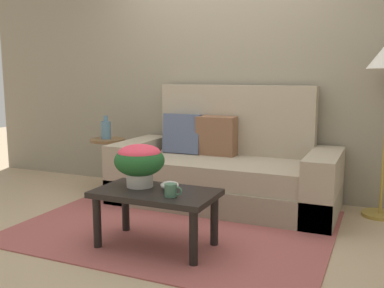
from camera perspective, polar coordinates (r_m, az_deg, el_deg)
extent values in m
plane|color=tan|center=(3.82, -1.90, -10.60)|extent=(14.00, 14.00, 0.00)
cube|color=gray|center=(4.79, 4.81, 11.24)|extent=(6.40, 0.12, 2.94)
cube|color=#994C47|center=(3.81, -1.95, -10.57)|extent=(2.54, 1.95, 0.01)
cube|color=gray|center=(4.37, 4.00, -6.35)|extent=(2.18, 0.93, 0.25)
cube|color=gray|center=(4.29, 3.92, -3.46)|extent=(1.63, 0.83, 0.21)
cube|color=gray|center=(4.61, 5.67, 1.73)|extent=(1.63, 0.17, 0.94)
cube|color=gray|center=(4.72, -6.93, -3.10)|extent=(0.27, 0.93, 0.59)
cube|color=gray|center=(4.11, 16.66, -5.24)|extent=(0.27, 0.93, 0.59)
cube|color=#4C5670|center=(4.64, -1.09, 1.38)|extent=(0.41, 0.22, 0.42)
cube|color=brown|center=(4.50, 3.25, 1.07)|extent=(0.40, 0.20, 0.41)
cylinder|color=black|center=(3.38, -12.19, -9.94)|extent=(0.06, 0.06, 0.39)
cylinder|color=black|center=(3.01, 0.20, -12.13)|extent=(0.06, 0.06, 0.39)
cylinder|color=black|center=(3.68, -8.60, -8.23)|extent=(0.06, 0.06, 0.39)
cylinder|color=black|center=(3.35, 2.91, -9.91)|extent=(0.06, 0.06, 0.39)
cube|color=black|center=(3.27, -4.72, -6.40)|extent=(0.90, 0.51, 0.04)
cylinder|color=brown|center=(5.03, -10.71, -5.76)|extent=(0.25, 0.25, 0.03)
cylinder|color=brown|center=(4.97, -10.80, -2.69)|extent=(0.05, 0.05, 0.53)
cylinder|color=brown|center=(4.92, -10.89, 0.48)|extent=(0.39, 0.39, 0.03)
cylinder|color=olive|center=(4.42, 23.18, -8.40)|extent=(0.33, 0.33, 0.03)
cylinder|color=#B7B2A8|center=(3.38, -6.78, -4.47)|extent=(0.20, 0.20, 0.12)
ellipsoid|color=#1E5123|center=(3.35, -6.82, -2.17)|extent=(0.38, 0.38, 0.24)
ellipsoid|color=#DB384C|center=(3.34, -6.84, -1.17)|extent=(0.33, 0.33, 0.13)
cylinder|color=#3D664C|center=(3.09, -2.77, -6.00)|extent=(0.09, 0.09, 0.09)
torus|color=#3D664C|center=(3.07, -1.83, -6.11)|extent=(0.06, 0.01, 0.06)
cylinder|color=silver|center=(3.26, -2.92, -5.85)|extent=(0.05, 0.05, 0.02)
ellipsoid|color=silver|center=(3.26, -2.92, -5.36)|extent=(0.14, 0.14, 0.06)
cylinder|color=slate|center=(4.91, -11.09, 1.77)|extent=(0.11, 0.11, 0.19)
cylinder|color=slate|center=(4.90, -11.14, 3.27)|extent=(0.05, 0.05, 0.06)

